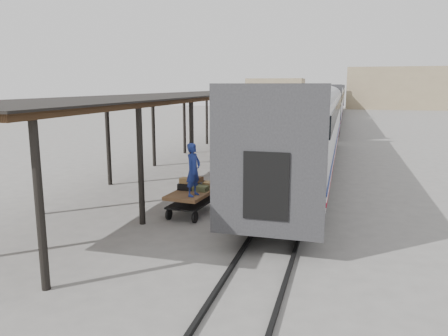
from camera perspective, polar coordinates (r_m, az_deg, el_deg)
ground at (r=16.41m, az=-3.24°, el=-5.59°), size 160.00×160.00×0.00m
train at (r=48.77m, az=13.40°, el=8.24°), size 3.45×76.01×4.01m
canopy at (r=39.82m, az=3.24°, el=9.89°), size 4.90×64.30×4.15m
rails at (r=49.15m, az=13.29°, el=5.18°), size 1.54×150.00×0.12m
building_far at (r=93.33m, az=21.30°, el=9.69°), size 18.00×10.00×8.00m
building_left at (r=98.08m, az=6.75°, el=9.78°), size 12.00×8.00×6.00m
baggage_cart at (r=15.87m, az=-4.04°, el=-3.74°), size 1.47×2.51×0.86m
suitcase_stack at (r=16.15m, az=-3.77°, el=-2.12°), size 1.26×1.10×0.43m
luggage_tug at (r=31.66m, az=3.44°, el=3.60°), size 1.52×1.90×1.46m
porter at (r=14.94m, az=-4.02°, el=-0.22°), size 0.58×0.75×1.84m
pedestrian at (r=28.74m, az=1.51°, el=3.13°), size 0.99×0.56×1.58m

